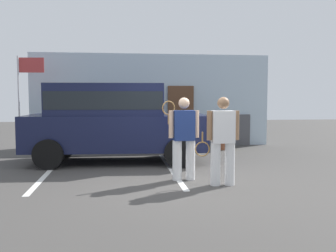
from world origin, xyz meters
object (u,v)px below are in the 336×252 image
parked_suv (113,119)px  flag_pole (25,86)px  tennis_player_man (184,137)px  tennis_player_woman (223,140)px  potted_plant_by_porch (223,135)px

parked_suv → flag_pole: (-2.66, 1.97, 0.91)m
flag_pole → tennis_player_man: bearing=-46.4°
tennis_player_woman → flag_pole: size_ratio=0.58×
parked_suv → potted_plant_by_porch: (3.53, 1.96, -0.68)m
parked_suv → potted_plant_by_porch: 4.10m
tennis_player_man → potted_plant_by_porch: (2.05, 4.36, -0.42)m
tennis_player_man → potted_plant_by_porch: bearing=-117.4°
tennis_player_man → flag_pole: bearing=-48.6°
tennis_player_woman → potted_plant_by_porch: bearing=-104.4°
flag_pole → potted_plant_by_porch: bearing=-0.1°
tennis_player_woman → potted_plant_by_porch: 5.12m
parked_suv → tennis_player_man: 2.83m
tennis_player_man → potted_plant_by_porch: 4.83m
parked_suv → tennis_player_man: bearing=-54.6°
tennis_player_man → flag_pole: size_ratio=0.58×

